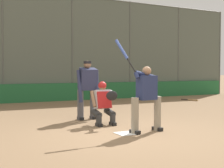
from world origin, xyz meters
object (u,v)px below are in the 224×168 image
(spare_bat_near_backstop, at_px, (192,100))
(catcher_behind_plate, at_px, (104,102))
(umpire_home, at_px, (87,88))
(batter_at_plate, at_px, (146,96))

(spare_bat_near_backstop, bearing_deg, catcher_behind_plate, -71.69)
(umpire_home, bearing_deg, catcher_behind_plate, 91.14)
(batter_at_plate, xyz_separation_m, catcher_behind_plate, (0.46, -1.28, -0.23))
(umpire_home, height_order, spare_bat_near_backstop, umpire_home)
(batter_at_plate, height_order, umpire_home, batter_at_plate)
(batter_at_plate, bearing_deg, spare_bat_near_backstop, -145.27)
(catcher_behind_plate, xyz_separation_m, umpire_home, (0.04, -1.00, 0.32))
(umpire_home, relative_size, spare_bat_near_backstop, 1.86)
(batter_at_plate, relative_size, umpire_home, 1.25)
(batter_at_plate, height_order, catcher_behind_plate, batter_at_plate)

